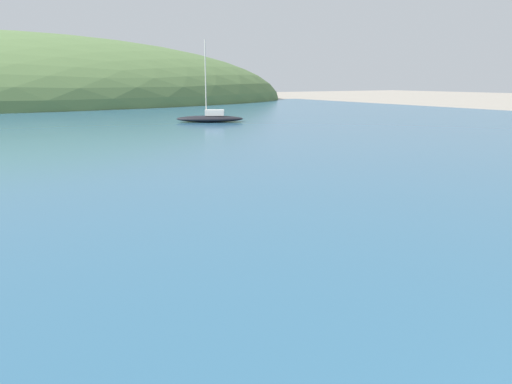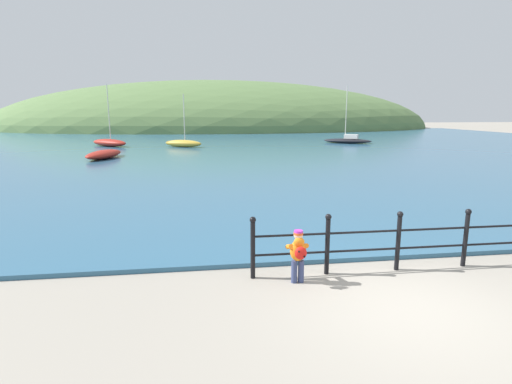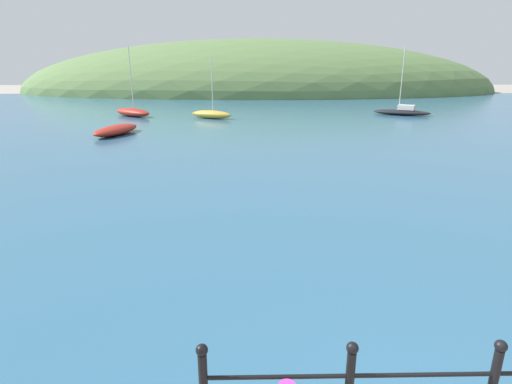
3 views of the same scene
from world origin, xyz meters
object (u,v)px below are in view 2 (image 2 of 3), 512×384
object	(u,v)px
boat_blue_hull	(183,143)
boat_far_left	(109,142)
boat_white_sailboat	(348,140)
child_in_coat	(298,252)
boat_far_right	(104,154)

from	to	relation	value
boat_blue_hull	boat_far_left	bearing A→B (deg)	165.61
boat_blue_hull	boat_white_sailboat	world-z (taller)	boat_white_sailboat
boat_blue_hull	boat_white_sailboat	distance (m)	15.61
boat_white_sailboat	child_in_coat	bearing A→B (deg)	-112.26
child_in_coat	boat_far_right	bearing A→B (deg)	111.41
boat_white_sailboat	boat_blue_hull	bearing A→B (deg)	-172.49
boat_far_left	child_in_coat	bearing A→B (deg)	-72.12
child_in_coat	boat_far_right	size ratio (longest dim) A/B	0.24
boat_blue_hull	boat_white_sailboat	size ratio (longest dim) A/B	0.82
boat_far_left	boat_white_sailboat	distance (m)	21.91
child_in_coat	boat_far_left	world-z (taller)	boat_far_left
boat_white_sailboat	boat_far_left	bearing A→B (deg)	-178.98
boat_blue_hull	boat_far_right	xyz separation A→B (m)	(-4.79, -7.80, -0.05)
boat_far_left	boat_blue_hull	xyz separation A→B (m)	(6.43, -1.65, -0.01)
child_in_coat	boat_blue_hull	distance (m)	28.24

